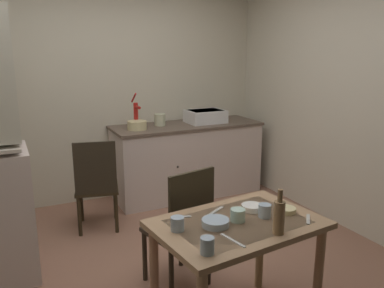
# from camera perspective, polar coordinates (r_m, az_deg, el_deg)

# --- Properties ---
(ground_plane) EXTENTS (4.76, 4.76, 0.00)m
(ground_plane) POSITION_cam_1_polar(r_m,az_deg,el_deg) (3.25, -3.13, -18.24)
(ground_plane) COLOR #91644F
(wall_back) EXTENTS (3.86, 0.10, 2.60)m
(wall_back) POSITION_cam_1_polar(r_m,az_deg,el_deg) (4.61, -12.67, 8.05)
(wall_back) COLOR beige
(wall_back) RESTS_ON ground
(wall_right) EXTENTS (0.10, 3.82, 2.60)m
(wall_right) POSITION_cam_1_polar(r_m,az_deg,el_deg) (3.95, 23.53, 6.42)
(wall_right) COLOR beige
(wall_right) RESTS_ON ground
(counter_cabinet) EXTENTS (1.76, 0.64, 0.87)m
(counter_cabinet) POSITION_cam_1_polar(r_m,az_deg,el_deg) (4.71, -0.72, -2.26)
(counter_cabinet) COLOR beige
(counter_cabinet) RESTS_ON ground
(sink_basin) EXTENTS (0.44, 0.34, 0.15)m
(sink_basin) POSITION_cam_1_polar(r_m,az_deg,el_deg) (4.70, 1.95, 4.08)
(sink_basin) COLOR white
(sink_basin) RESTS_ON counter_cabinet
(hand_pump) EXTENTS (0.05, 0.27, 0.39)m
(hand_pump) POSITION_cam_1_polar(r_m,az_deg,el_deg) (4.40, -8.15, 4.51)
(hand_pump) COLOR #B21E19
(hand_pump) RESTS_ON counter_cabinet
(mixing_bowl_counter) EXTENTS (0.21, 0.21, 0.10)m
(mixing_bowl_counter) POSITION_cam_1_polar(r_m,az_deg,el_deg) (4.33, -8.00, 2.73)
(mixing_bowl_counter) COLOR beige
(mixing_bowl_counter) RESTS_ON counter_cabinet
(stoneware_crock) EXTENTS (0.13, 0.13, 0.14)m
(stoneware_crock) POSITION_cam_1_polar(r_m,az_deg,el_deg) (4.52, -4.70, 3.53)
(stoneware_crock) COLOR beige
(stoneware_crock) RESTS_ON counter_cabinet
(dining_table) EXTENTS (1.04, 0.75, 0.73)m
(dining_table) POSITION_cam_1_polar(r_m,az_deg,el_deg) (2.42, 6.64, -13.61)
(dining_table) COLOR #A7815C
(dining_table) RESTS_ON ground
(chair_far_side) EXTENTS (0.48, 0.48, 0.92)m
(chair_far_side) POSITION_cam_1_polar(r_m,az_deg,el_deg) (2.87, -1.45, -11.95)
(chair_far_side) COLOR #2D241A
(chair_far_side) RESTS_ON ground
(chair_by_counter) EXTENTS (0.48, 0.48, 0.91)m
(chair_by_counter) POSITION_cam_1_polar(r_m,az_deg,el_deg) (3.86, -13.72, -5.71)
(chair_by_counter) COLOR #2D2415
(chair_by_counter) RESTS_ON ground
(serving_bowl_wide) EXTENTS (0.13, 0.13, 0.03)m
(serving_bowl_wide) POSITION_cam_1_polar(r_m,az_deg,el_deg) (2.53, 8.70, -9.10)
(serving_bowl_wide) COLOR white
(serving_bowl_wide) RESTS_ON dining_table
(soup_bowl_small) EXTENTS (0.12, 0.12, 0.03)m
(soup_bowl_small) POSITION_cam_1_polar(r_m,az_deg,el_deg) (2.54, 13.58, -9.32)
(soup_bowl_small) COLOR beige
(soup_bowl_small) RESTS_ON dining_table
(sauce_dish) EXTENTS (0.16, 0.16, 0.04)m
(sauce_dish) POSITION_cam_1_polar(r_m,az_deg,el_deg) (2.29, 3.43, -11.35)
(sauce_dish) COLOR #9EB2C6
(sauce_dish) RESTS_ON dining_table
(mug_tall) EXTENTS (0.08, 0.08, 0.08)m
(mug_tall) POSITION_cam_1_polar(r_m,az_deg,el_deg) (2.23, -2.12, -11.53)
(mug_tall) COLOR #9EB2C6
(mug_tall) RESTS_ON dining_table
(teacup_mint) EXTENTS (0.07, 0.07, 0.09)m
(teacup_mint) POSITION_cam_1_polar(r_m,az_deg,el_deg) (2.00, 2.25, -14.55)
(teacup_mint) COLOR #9EB2C6
(teacup_mint) RESTS_ON dining_table
(mug_dark) EXTENTS (0.09, 0.09, 0.07)m
(mug_dark) POSITION_cam_1_polar(r_m,az_deg,el_deg) (2.36, 6.68, -10.24)
(mug_dark) COLOR #ADD1C1
(mug_dark) RESTS_ON dining_table
(teacup_cream) EXTENTS (0.08, 0.08, 0.08)m
(teacup_cream) POSITION_cam_1_polar(r_m,az_deg,el_deg) (2.43, 10.53, -9.53)
(teacup_cream) COLOR #9EB2C6
(teacup_cream) RESTS_ON dining_table
(glass_bottle) EXTENTS (0.06, 0.06, 0.26)m
(glass_bottle) POSITION_cam_1_polar(r_m,az_deg,el_deg) (2.22, 12.55, -10.22)
(glass_bottle) COLOR olive
(glass_bottle) RESTS_ON dining_table
(table_knife) EXTENTS (0.05, 0.19, 0.00)m
(table_knife) POSITION_cam_1_polar(r_m,az_deg,el_deg) (2.15, 5.96, -13.78)
(table_knife) COLOR silver
(table_knife) RESTS_ON dining_table
(teaspoon_near_bowl) EXTENTS (0.14, 0.09, 0.00)m
(teaspoon_near_bowl) POSITION_cam_1_polar(r_m,az_deg,el_deg) (2.50, 3.54, -9.65)
(teaspoon_near_bowl) COLOR beige
(teaspoon_near_bowl) RESTS_ON dining_table
(teaspoon_by_cup) EXTENTS (0.13, 0.06, 0.00)m
(teaspoon_by_cup) POSITION_cam_1_polar(r_m,az_deg,el_deg) (2.41, -1.65, -10.54)
(teaspoon_by_cup) COLOR beige
(teaspoon_by_cup) RESTS_ON dining_table
(serving_spoon) EXTENTS (0.11, 0.12, 0.00)m
(serving_spoon) POSITION_cam_1_polar(r_m,az_deg,el_deg) (2.47, 16.54, -10.46)
(serving_spoon) COLOR beige
(serving_spoon) RESTS_ON dining_table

